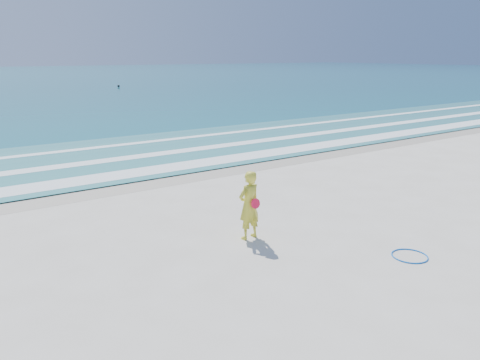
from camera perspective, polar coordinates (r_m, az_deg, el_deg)
ground at (r=11.62m, az=10.03°, el=-9.27°), size 400.00×400.00×0.00m
wet_sand at (r=18.70m, az=-9.63°, el=0.17°), size 400.00×2.40×0.00m
shallow at (r=23.21m, az=-14.94°, el=2.88°), size 400.00×10.00×0.01m
foam_near at (r=19.84m, az=-11.24°, el=1.11°), size 400.00×1.40×0.01m
foam_mid at (r=22.47m, az=-14.23°, el=2.56°), size 400.00×0.90×0.01m
foam_far at (r=25.53m, az=-16.88°, el=3.84°), size 400.00×0.60×0.01m
hoop at (r=12.20m, az=19.98°, el=-8.69°), size 1.01×1.01×0.03m
buoy at (r=72.57m, az=-14.59°, el=11.03°), size 0.34×0.34×0.34m
woman at (r=12.26m, az=1.11°, el=-3.09°), size 0.73×0.53×1.85m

